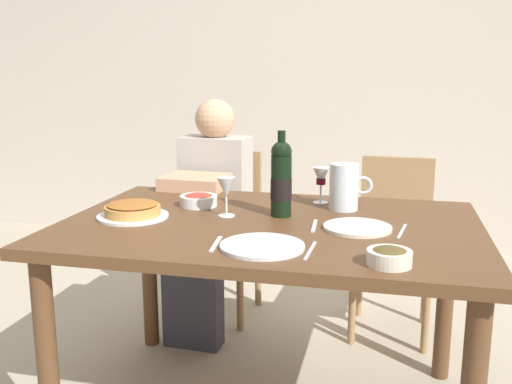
# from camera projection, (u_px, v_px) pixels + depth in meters

# --- Properties ---
(back_wall) EXTENTS (8.00, 0.10, 2.80)m
(back_wall) POSITION_uv_depth(u_px,v_px,m) (335.00, 56.00, 4.11)
(back_wall) COLOR beige
(back_wall) RESTS_ON ground
(dining_table) EXTENTS (1.50, 1.00, 0.76)m
(dining_table) POSITION_uv_depth(u_px,v_px,m) (270.00, 246.00, 2.09)
(dining_table) COLOR brown
(dining_table) RESTS_ON ground
(wine_bottle) EXTENTS (0.08, 0.08, 0.32)m
(wine_bottle) POSITION_uv_depth(u_px,v_px,m) (281.00, 179.00, 2.13)
(wine_bottle) COLOR black
(wine_bottle) RESTS_ON dining_table
(water_pitcher) EXTENTS (0.17, 0.11, 0.18)m
(water_pitcher) POSITION_uv_depth(u_px,v_px,m) (344.00, 190.00, 2.24)
(water_pitcher) COLOR silver
(water_pitcher) RESTS_ON dining_table
(baked_tart) EXTENTS (0.27, 0.27, 0.06)m
(baked_tart) POSITION_uv_depth(u_px,v_px,m) (133.00, 210.00, 2.13)
(baked_tart) COLOR silver
(baked_tart) RESTS_ON dining_table
(salad_bowl) EXTENTS (0.15, 0.15, 0.05)m
(salad_bowl) POSITION_uv_depth(u_px,v_px,m) (199.00, 200.00, 2.32)
(salad_bowl) COLOR silver
(salad_bowl) RESTS_ON dining_table
(olive_bowl) EXTENTS (0.13, 0.13, 0.05)m
(olive_bowl) POSITION_uv_depth(u_px,v_px,m) (389.00, 256.00, 1.61)
(olive_bowl) COLOR silver
(olive_bowl) RESTS_ON dining_table
(wine_glass_left_diner) EXTENTS (0.07, 0.07, 0.15)m
(wine_glass_left_diner) POSITION_uv_depth(u_px,v_px,m) (226.00, 189.00, 2.13)
(wine_glass_left_diner) COLOR silver
(wine_glass_left_diner) RESTS_ON dining_table
(wine_glass_right_diner) EXTENTS (0.07, 0.07, 0.15)m
(wine_glass_right_diner) POSITION_uv_depth(u_px,v_px,m) (321.00, 178.00, 2.35)
(wine_glass_right_diner) COLOR silver
(wine_glass_right_diner) RESTS_ON dining_table
(dinner_plate_left_setting) EXTENTS (0.24, 0.24, 0.01)m
(dinner_plate_left_setting) POSITION_uv_depth(u_px,v_px,m) (357.00, 227.00, 1.98)
(dinner_plate_left_setting) COLOR silver
(dinner_plate_left_setting) RESTS_ON dining_table
(dinner_plate_right_setting) EXTENTS (0.26, 0.26, 0.01)m
(dinner_plate_right_setting) POSITION_uv_depth(u_px,v_px,m) (262.00, 246.00, 1.77)
(dinner_plate_right_setting) COLOR silver
(dinner_plate_right_setting) RESTS_ON dining_table
(fork_left_setting) EXTENTS (0.02, 0.16, 0.00)m
(fork_left_setting) POSITION_uv_depth(u_px,v_px,m) (314.00, 226.00, 2.01)
(fork_left_setting) COLOR silver
(fork_left_setting) RESTS_ON dining_table
(knife_left_setting) EXTENTS (0.04, 0.18, 0.00)m
(knife_left_setting) POSITION_uv_depth(u_px,v_px,m) (402.00, 231.00, 1.95)
(knife_left_setting) COLOR silver
(knife_left_setting) RESTS_ON dining_table
(knife_right_setting) EXTENTS (0.02, 0.18, 0.00)m
(knife_right_setting) POSITION_uv_depth(u_px,v_px,m) (310.00, 251.00, 1.74)
(knife_right_setting) COLOR silver
(knife_right_setting) RESTS_ON dining_table
(spoon_right_setting) EXTENTS (0.03, 0.16, 0.00)m
(spoon_right_setting) POSITION_uv_depth(u_px,v_px,m) (216.00, 244.00, 1.80)
(spoon_right_setting) COLOR silver
(spoon_right_setting) RESTS_ON dining_table
(chair_left) EXTENTS (0.42, 0.42, 0.87)m
(chair_left) POSITION_uv_depth(u_px,v_px,m) (224.00, 222.00, 3.10)
(chair_left) COLOR #9E7A51
(chair_left) RESTS_ON ground
(diner_left) EXTENTS (0.35, 0.51, 1.16)m
(diner_left) POSITION_uv_depth(u_px,v_px,m) (208.00, 210.00, 2.85)
(diner_left) COLOR #B7B2A8
(diner_left) RESTS_ON ground
(chair_right) EXTENTS (0.42, 0.42, 0.87)m
(chair_right) POSITION_uv_depth(u_px,v_px,m) (394.00, 234.00, 2.87)
(chair_right) COLOR #9E7A51
(chair_right) RESTS_ON ground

